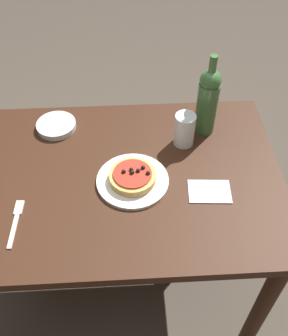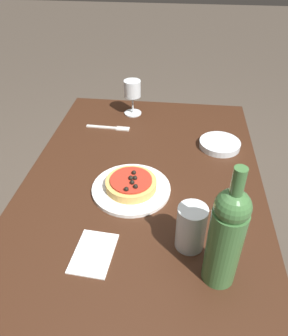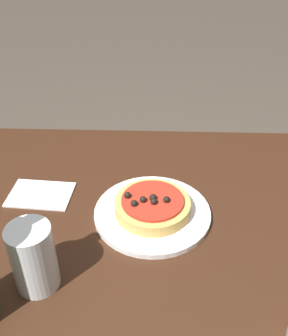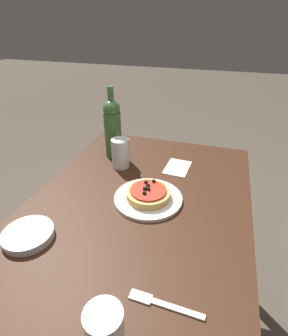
% 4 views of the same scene
% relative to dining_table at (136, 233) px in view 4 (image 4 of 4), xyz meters
% --- Properties ---
extents(ground_plane, '(14.00, 14.00, 0.00)m').
position_rel_dining_table_xyz_m(ground_plane, '(0.00, 0.00, -0.65)').
color(ground_plane, '#4C4238').
extents(dining_table, '(1.14, 0.76, 0.76)m').
position_rel_dining_table_xyz_m(dining_table, '(0.00, 0.00, 0.00)').
color(dining_table, '#381E11').
rests_on(dining_table, ground_plane).
extents(dinner_plate, '(0.24, 0.24, 0.01)m').
position_rel_dining_table_xyz_m(dinner_plate, '(0.06, -0.03, 0.12)').
color(dinner_plate, white).
rests_on(dinner_plate, dining_table).
extents(pizza, '(0.16, 0.16, 0.04)m').
position_rel_dining_table_xyz_m(pizza, '(0.06, -0.03, 0.14)').
color(pizza, tan).
rests_on(pizza, dinner_plate).
extents(wine_glass, '(0.07, 0.07, 0.15)m').
position_rel_dining_table_xyz_m(wine_glass, '(-0.44, -0.10, 0.22)').
color(wine_glass, silver).
rests_on(wine_glass, dining_table).
extents(wine_bottle, '(0.08, 0.08, 0.32)m').
position_rel_dining_table_xyz_m(wine_bottle, '(0.33, 0.22, 0.25)').
color(wine_bottle, '#3D6B38').
rests_on(wine_bottle, dining_table).
extents(water_cup, '(0.07, 0.07, 0.13)m').
position_rel_dining_table_xyz_m(water_cup, '(0.25, 0.15, 0.18)').
color(water_cup, silver).
rests_on(water_cup, dining_table).
extents(side_bowl, '(0.15, 0.15, 0.02)m').
position_rel_dining_table_xyz_m(side_bowl, '(-0.22, 0.26, 0.13)').
color(side_bowl, silver).
rests_on(side_bowl, dining_table).
extents(fork, '(0.03, 0.18, 0.00)m').
position_rel_dining_table_xyz_m(fork, '(-0.31, -0.17, 0.12)').
color(fork, beige).
rests_on(fork, dining_table).
extents(paper_napkin, '(0.14, 0.11, 0.00)m').
position_rel_dining_table_xyz_m(paper_napkin, '(0.31, -0.09, 0.12)').
color(paper_napkin, white).
rests_on(paper_napkin, dining_table).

